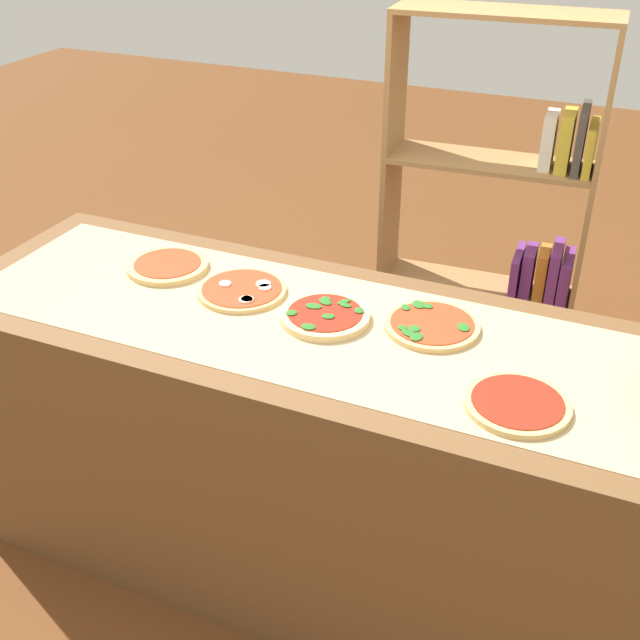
{
  "coord_description": "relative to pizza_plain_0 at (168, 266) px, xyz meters",
  "views": [
    {
      "loc": [
        0.75,
        -1.72,
        2.06
      ],
      "look_at": [
        0.0,
        0.0,
        0.94
      ],
      "focal_mm": 44.34,
      "sensor_mm": 36.0,
      "label": 1
    }
  ],
  "objects": [
    {
      "name": "bookshelf",
      "position": [
        0.88,
        0.98,
        -0.17
      ],
      "size": [
        0.78,
        0.3,
        1.6
      ],
      "color": "#A87A47",
      "rests_on": "ground_plane"
    },
    {
      "name": "parchment_paper",
      "position": [
        0.58,
        -0.12,
        -0.01
      ],
      "size": [
        2.11,
        0.6,
        0.0
      ],
      "primitive_type": "cube",
      "color": "tan",
      "rests_on": "counter"
    },
    {
      "name": "ground_plane",
      "position": [
        0.58,
        -0.12,
        -0.93
      ],
      "size": [
        12.0,
        12.0,
        0.0
      ],
      "primitive_type": "plane",
      "color": "brown"
    },
    {
      "name": "pizza_mozzarella_1",
      "position": [
        0.29,
        -0.04,
        -0.0
      ],
      "size": [
        0.27,
        0.27,
        0.02
      ],
      "color": "#DBB26B",
      "rests_on": "parchment_paper"
    },
    {
      "name": "counter",
      "position": [
        0.58,
        -0.12,
        -0.47
      ],
      "size": [
        2.27,
        0.75,
        0.92
      ],
      "primitive_type": "cube",
      "color": "brown",
      "rests_on": "ground_plane"
    },
    {
      "name": "pizza_plain_4",
      "position": [
        1.16,
        -0.28,
        -0.0
      ],
      "size": [
        0.25,
        0.25,
        0.02
      ],
      "color": "#DBB26B",
      "rests_on": "parchment_paper"
    },
    {
      "name": "pizza_spinach_3",
      "position": [
        0.87,
        -0.01,
        -0.0
      ],
      "size": [
        0.27,
        0.27,
        0.02
      ],
      "color": "#DBB26B",
      "rests_on": "parchment_paper"
    },
    {
      "name": "pizza_plain_0",
      "position": [
        0.0,
        0.0,
        0.0
      ],
      "size": [
        0.26,
        0.26,
        0.02
      ],
      "color": "#DBB26B",
      "rests_on": "parchment_paper"
    },
    {
      "name": "pizza_spinach_2",
      "position": [
        0.58,
        -0.09,
        0.0
      ],
      "size": [
        0.25,
        0.25,
        0.03
      ],
      "color": "#E5C17F",
      "rests_on": "parchment_paper"
    }
  ]
}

